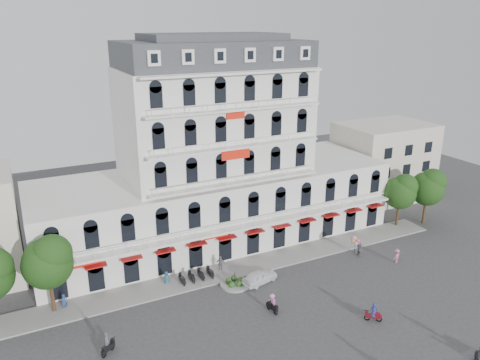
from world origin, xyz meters
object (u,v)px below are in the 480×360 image
object	(u,v)px
rider_east	(374,312)
rider_west	(108,344)
balloon_vendor	(358,246)
parked_car	(260,277)
rider_center	(272,303)

from	to	relation	value
rider_east	rider_west	bearing A→B (deg)	23.24
rider_east	balloon_vendor	xyz separation A→B (m)	(7.23, 10.99, 0.32)
rider_west	balloon_vendor	distance (m)	31.07
parked_car	balloon_vendor	size ratio (longest dim) A/B	1.74
rider_center	rider_west	bearing A→B (deg)	-101.24
parked_car	rider_center	world-z (taller)	rider_center
rider_west	rider_east	world-z (taller)	rider_west
rider_center	balloon_vendor	size ratio (longest dim) A/B	0.83
rider_east	rider_center	world-z (taller)	rider_center
rider_west	rider_east	bearing A→B (deg)	-55.76
rider_west	rider_east	size ratio (longest dim) A/B	1.08
parked_car	rider_west	bearing A→B (deg)	89.71
parked_car	rider_center	distance (m)	5.54
parked_car	rider_east	world-z (taller)	rider_east
parked_car	rider_center	bearing A→B (deg)	149.45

